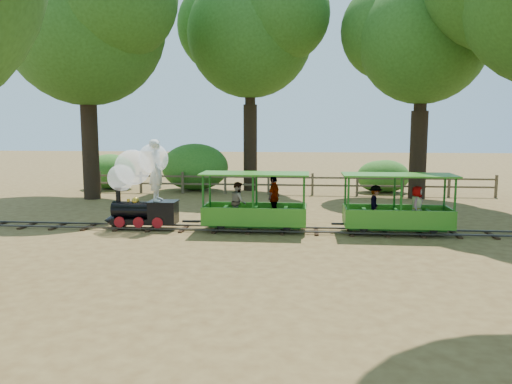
# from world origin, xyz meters

# --- Properties ---
(ground) EXTENTS (90.00, 90.00, 0.00)m
(ground) POSITION_xyz_m (0.00, 0.00, 0.00)
(ground) COLOR olive
(ground) RESTS_ON ground
(track) EXTENTS (22.00, 1.00, 0.10)m
(track) POSITION_xyz_m (0.00, 0.00, 0.07)
(track) COLOR #3F3D3A
(track) RESTS_ON ground
(locomotive) EXTENTS (2.30, 1.08, 2.77)m
(locomotive) POSITION_xyz_m (-4.34, 0.07, 1.53)
(locomotive) COLOR black
(locomotive) RESTS_ON ground
(carriage_front) EXTENTS (3.18, 1.34, 1.65)m
(carriage_front) POSITION_xyz_m (-0.81, 0.02, 0.76)
(carriage_front) COLOR #327D1B
(carriage_front) RESTS_ON track
(carriage_rear) EXTENTS (3.18, 1.30, 1.65)m
(carriage_rear) POSITION_xyz_m (3.27, 0.01, 0.72)
(carriage_rear) COLOR #327D1B
(carriage_rear) RESTS_ON track
(oak_nw) EXTENTS (8.29, 7.30, 10.60)m
(oak_nw) POSITION_xyz_m (-8.53, 6.09, 7.62)
(oak_nw) COLOR #2D2116
(oak_nw) RESTS_ON ground
(oak_nc) EXTENTS (7.38, 6.50, 10.34)m
(oak_nc) POSITION_xyz_m (-2.03, 9.58, 7.67)
(oak_nc) COLOR #2D2116
(oak_nc) RESTS_ON ground
(oak_ne) EXTENTS (6.72, 5.92, 9.41)m
(oak_ne) POSITION_xyz_m (5.47, 7.57, 6.97)
(oak_ne) COLOR #2D2116
(oak_ne) RESTS_ON ground
(fence) EXTENTS (18.10, 0.10, 1.00)m
(fence) POSITION_xyz_m (0.00, 8.00, 0.58)
(fence) COLOR brown
(fence) RESTS_ON ground
(shrub_west) EXTENTS (2.51, 1.93, 1.74)m
(shrub_west) POSITION_xyz_m (-8.99, 9.30, 0.87)
(shrub_west) COLOR #2D6B1E
(shrub_west) RESTS_ON ground
(shrub_mid_w) EXTENTS (3.28, 2.52, 2.27)m
(shrub_mid_w) POSITION_xyz_m (-4.69, 9.30, 1.14)
(shrub_mid_w) COLOR #2D6B1E
(shrub_mid_w) RESTS_ON ground
(shrub_mid_e) EXTENTS (2.17, 1.67, 1.50)m
(shrub_mid_e) POSITION_xyz_m (4.18, 9.30, 0.75)
(shrub_mid_e) COLOR #2D6B1E
(shrub_mid_e) RESTS_ON ground
(shrub_east) EXTENTS (2.22, 1.70, 1.53)m
(shrub_east) POSITION_xyz_m (4.45, 9.30, 0.77)
(shrub_east) COLOR #2D6B1E
(shrub_east) RESTS_ON ground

